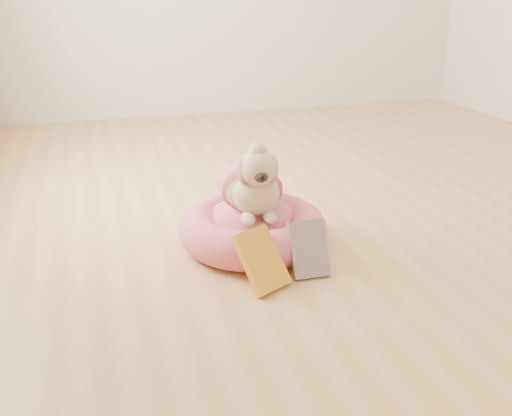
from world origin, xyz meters
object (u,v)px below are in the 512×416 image
object	(u,v)px
book_yellow	(262,260)
book_white	(309,249)
dog	(252,173)
pet_bed	(253,229)

from	to	relation	value
book_yellow	book_white	size ratio (longest dim) A/B	1.09
book_white	dog	bearing A→B (deg)	114.59
dog	book_white	xyz separation A→B (m)	(0.13, -0.30, -0.22)
book_white	book_yellow	bearing A→B (deg)	-167.96
dog	book_yellow	distance (m)	0.41
pet_bed	book_white	world-z (taller)	book_white
pet_bed	book_yellow	size ratio (longest dim) A/B	2.63
pet_bed	book_yellow	distance (m)	0.35
book_yellow	book_white	distance (m)	0.20
book_yellow	dog	bearing A→B (deg)	51.76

